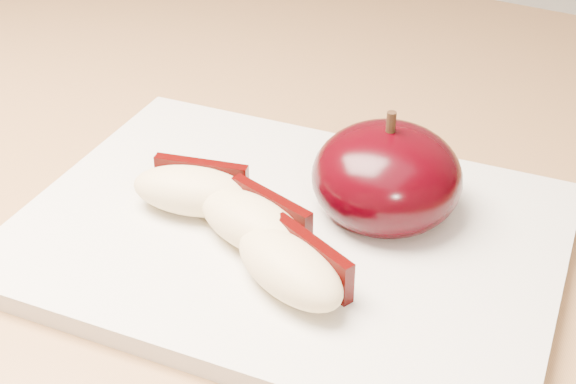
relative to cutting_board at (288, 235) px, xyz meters
The scene contains 6 objects.
back_cabinet 0.95m from the cutting_board, 86.50° to the left, with size 2.40×0.62×0.94m.
cutting_board is the anchor object (origin of this frame).
apple_half 0.07m from the cutting_board, 47.96° to the left, with size 0.12×0.12×0.08m.
apple_wedge_a 0.06m from the cutting_board, 169.14° to the right, with size 0.08×0.06×0.03m.
apple_wedge_b 0.03m from the cutting_board, 115.70° to the right, with size 0.08×0.05×0.03m.
apple_wedge_c 0.06m from the cutting_board, 57.80° to the right, with size 0.08×0.06×0.03m.
Camera 1 is at (0.14, 0.02, 1.20)m, focal length 50.00 mm.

